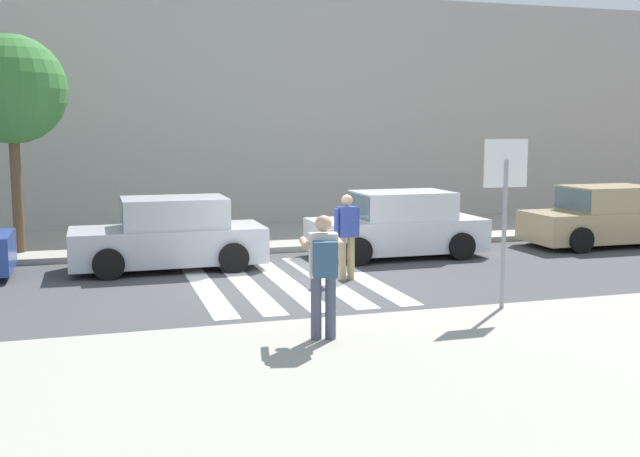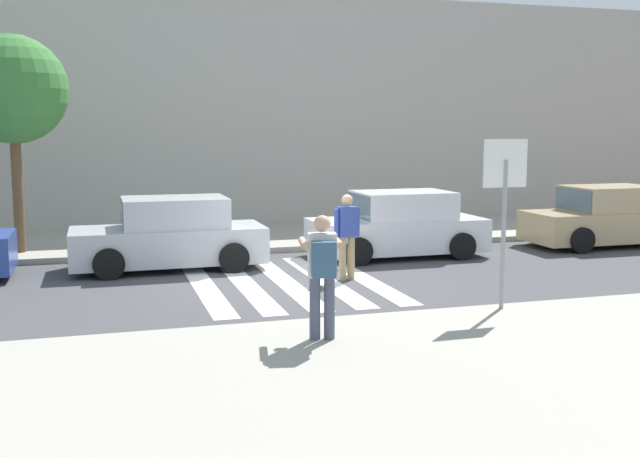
{
  "view_description": "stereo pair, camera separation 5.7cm",
  "coord_description": "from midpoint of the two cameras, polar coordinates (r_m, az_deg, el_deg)",
  "views": [
    {
      "loc": [
        -3.57,
        -13.94,
        3.04
      ],
      "look_at": [
        0.6,
        -0.2,
        1.1
      ],
      "focal_mm": 42.0,
      "sensor_mm": 36.0,
      "label": 1
    },
    {
      "loc": [
        -3.52,
        -13.95,
        3.04
      ],
      "look_at": [
        0.6,
        -0.2,
        1.1
      ],
      "focal_mm": 42.0,
      "sensor_mm": 36.0,
      "label": 2
    }
  ],
  "objects": [
    {
      "name": "crosswalk_stripe_4",
      "position": [
        15.35,
        3.04,
        -3.72
      ],
      "size": [
        0.44,
        5.2,
        0.01
      ],
      "primitive_type": "cube",
      "color": "silver",
      "rests_on": "ground"
    },
    {
      "name": "street_tree_west",
      "position": [
        18.75,
        -22.55,
        9.71
      ],
      "size": [
        2.49,
        2.49,
        5.02
      ],
      "color": "brown",
      "rests_on": "sidewalk_far"
    },
    {
      "name": "sidewalk_near",
      "position": [
        9.02,
        7.42,
        -11.6
      ],
      "size": [
        60.0,
        6.0,
        0.14
      ],
      "primitive_type": "cube",
      "color": "#9E998C",
      "rests_on": "ground"
    },
    {
      "name": "parked_car_tan",
      "position": [
        20.69,
        20.77,
        0.77
      ],
      "size": [
        4.1,
        1.92,
        1.55
      ],
      "color": "tan",
      "rests_on": "ground"
    },
    {
      "name": "parked_car_silver",
      "position": [
        16.48,
        -11.46,
        -0.53
      ],
      "size": [
        4.1,
        1.92,
        1.55
      ],
      "color": "#B7BABF",
      "rests_on": "ground"
    },
    {
      "name": "photographer_with_backpack",
      "position": [
        10.19,
        0.12,
        -2.9
      ],
      "size": [
        0.68,
        0.91,
        1.72
      ],
      "color": "#474C60",
      "rests_on": "sidewalk_near"
    },
    {
      "name": "pedestrian_crossing",
      "position": [
        14.93,
        1.95,
        -0.26
      ],
      "size": [
        0.57,
        0.32,
        1.72
      ],
      "color": "tan",
      "rests_on": "ground"
    },
    {
      "name": "sidewalk_far",
      "position": [
        20.47,
        -6.75,
        -0.7
      ],
      "size": [
        60.0,
        4.8,
        0.14
      ],
      "primitive_type": "cube",
      "color": "#9E998C",
      "rests_on": "ground"
    },
    {
      "name": "crosswalk_stripe_0",
      "position": [
        14.6,
        -8.89,
        -4.4
      ],
      "size": [
        0.44,
        5.2,
        0.01
      ],
      "primitive_type": "cube",
      "color": "silver",
      "rests_on": "ground"
    },
    {
      "name": "crosswalk_stripe_2",
      "position": [
        14.89,
        -2.77,
        -4.07
      ],
      "size": [
        0.44,
        5.2,
        0.01
      ],
      "primitive_type": "cube",
      "color": "silver",
      "rests_on": "ground"
    },
    {
      "name": "crosswalk_stripe_3",
      "position": [
        15.11,
        0.18,
        -3.9
      ],
      "size": [
        0.44,
        5.2,
        0.01
      ],
      "primitive_type": "cube",
      "color": "silver",
      "rests_on": "ground"
    },
    {
      "name": "crosswalk_stripe_1",
      "position": [
        14.72,
        -5.8,
        -4.24
      ],
      "size": [
        0.44,
        5.2,
        0.01
      ],
      "primitive_type": "cube",
      "color": "silver",
      "rests_on": "ground"
    },
    {
      "name": "stop_sign",
      "position": [
        12.23,
        13.79,
        3.19
      ],
      "size": [
        0.76,
        0.08,
        2.72
      ],
      "color": "gray",
      "rests_on": "sidewalk_near"
    },
    {
      "name": "ground_plane",
      "position": [
        14.71,
        -2.58,
        -4.24
      ],
      "size": [
        120.0,
        120.0,
        0.0
      ],
      "primitive_type": "plane",
      "color": "#424244"
    },
    {
      "name": "building_facade_far",
      "position": [
        24.61,
        -8.71,
        8.75
      ],
      "size": [
        56.0,
        4.0,
        7.06
      ],
      "primitive_type": "cube",
      "color": "#ADA89E",
      "rests_on": "ground"
    },
    {
      "name": "parked_car_white",
      "position": [
        17.78,
        5.87,
        0.17
      ],
      "size": [
        4.1,
        1.92,
        1.55
      ],
      "color": "white",
      "rests_on": "ground"
    }
  ]
}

